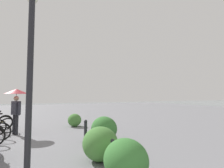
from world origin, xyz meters
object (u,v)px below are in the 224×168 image
at_px(lamppost, 31,47).
at_px(bollard_mid, 86,129).
at_px(pedestrian, 16,98).
at_px(bollard_near, 112,152).

distance_m(lamppost, bollard_mid, 3.89).
height_order(pedestrian, bollard_mid, pedestrian).
distance_m(bollard_near, bollard_mid, 2.70).
distance_m(lamppost, bollard_near, 3.20).
relative_size(pedestrian, bollard_near, 3.09).
bearing_deg(bollard_near, lamppost, 75.79).
bearing_deg(lamppost, bollard_mid, -42.48).
relative_size(bollard_near, bollard_mid, 0.83).
xyz_separation_m(pedestrian, bollard_near, (-4.99, -2.40, -1.26)).
bearing_deg(bollard_mid, pedestrian, 47.84).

